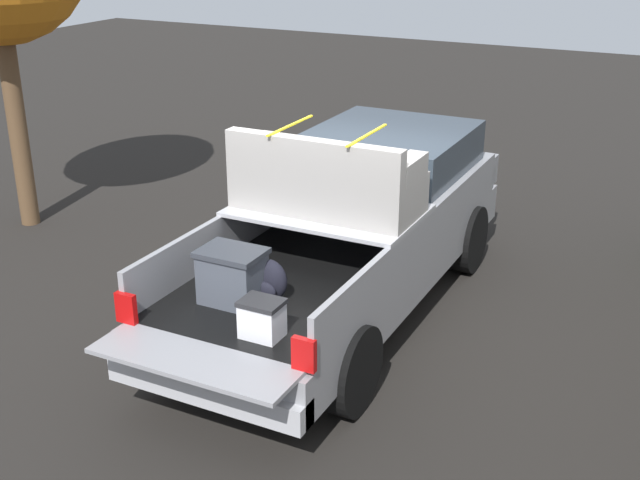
# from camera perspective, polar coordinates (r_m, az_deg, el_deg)

# --- Properties ---
(ground_plane) EXTENTS (40.00, 40.00, 0.00)m
(ground_plane) POSITION_cam_1_polar(r_m,az_deg,el_deg) (9.33, 1.67, -5.01)
(ground_plane) COLOR black
(pickup_truck) EXTENTS (6.05, 2.06, 2.23)m
(pickup_truck) POSITION_cam_1_polar(r_m,az_deg,el_deg) (9.24, 2.69, 1.22)
(pickup_truck) COLOR gray
(pickup_truck) RESTS_ON ground_plane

